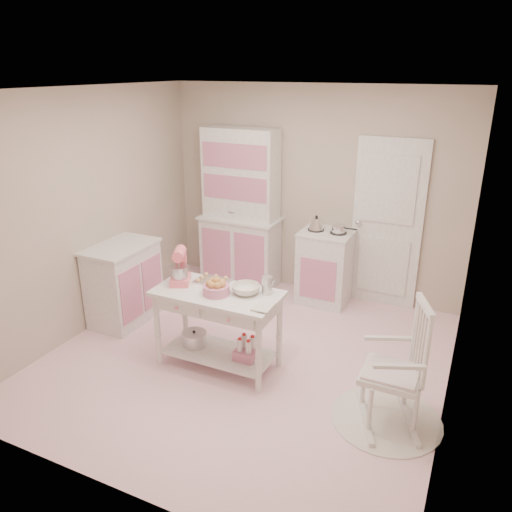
# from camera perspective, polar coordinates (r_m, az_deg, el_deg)

# --- Properties ---
(room_shell) EXTENTS (3.84, 3.84, 2.62)m
(room_shell) POSITION_cam_1_polar(r_m,az_deg,el_deg) (4.52, -1.24, 6.37)
(room_shell) COLOR #FB9DB8
(room_shell) RESTS_ON ground
(door) EXTENTS (0.82, 0.05, 2.04)m
(door) POSITION_cam_1_polar(r_m,az_deg,el_deg) (6.13, 14.74, 3.51)
(door) COLOR white
(door) RESTS_ON ground
(hutch) EXTENTS (1.06, 0.50, 2.08)m
(hutch) POSITION_cam_1_polar(r_m,az_deg,el_deg) (6.50, -1.85, 5.36)
(hutch) COLOR white
(hutch) RESTS_ON ground
(stove) EXTENTS (0.62, 0.57, 0.92)m
(stove) POSITION_cam_1_polar(r_m,az_deg,el_deg) (6.22, 7.91, -1.22)
(stove) COLOR white
(stove) RESTS_ON ground
(base_cabinet) EXTENTS (0.54, 0.84, 0.92)m
(base_cabinet) POSITION_cam_1_polar(r_m,az_deg,el_deg) (5.89, -14.87, -3.04)
(base_cabinet) COLOR white
(base_cabinet) RESTS_ON ground
(lace_rug) EXTENTS (0.92, 0.92, 0.01)m
(lace_rug) POSITION_cam_1_polar(r_m,az_deg,el_deg) (4.54, 14.63, -17.58)
(lace_rug) COLOR white
(lace_rug) RESTS_ON ground
(rocking_chair) EXTENTS (0.72, 0.85, 1.10)m
(rocking_chair) POSITION_cam_1_polar(r_m,az_deg,el_deg) (4.23, 15.31, -11.78)
(rocking_chair) COLOR white
(rocking_chair) RESTS_ON ground
(work_table) EXTENTS (1.20, 0.60, 0.80)m
(work_table) POSITION_cam_1_polar(r_m,az_deg,el_deg) (4.89, -4.33, -8.34)
(work_table) COLOR white
(work_table) RESTS_ON ground
(stand_mixer) EXTENTS (0.30, 0.34, 0.34)m
(stand_mixer) POSITION_cam_1_polar(r_m,az_deg,el_deg) (4.86, -8.72, -1.25)
(stand_mixer) COLOR #FD6A79
(stand_mixer) RESTS_ON work_table
(cookie_tray) EXTENTS (0.34, 0.24, 0.02)m
(cookie_tray) POSITION_cam_1_polar(r_m,az_deg,el_deg) (4.91, -4.96, -2.88)
(cookie_tray) COLOR silver
(cookie_tray) RESTS_ON work_table
(bread_basket) EXTENTS (0.25, 0.25, 0.09)m
(bread_basket) POSITION_cam_1_polar(r_m,az_deg,el_deg) (4.64, -4.56, -3.86)
(bread_basket) COLOR #CC7596
(bread_basket) RESTS_ON work_table
(mixing_bowl) EXTENTS (0.27, 0.27, 0.08)m
(mixing_bowl) POSITION_cam_1_polar(r_m,az_deg,el_deg) (4.64, -1.18, -3.83)
(mixing_bowl) COLOR silver
(mixing_bowl) RESTS_ON work_table
(metal_pitcher) EXTENTS (0.10, 0.10, 0.17)m
(metal_pitcher) POSITION_cam_1_polar(r_m,az_deg,el_deg) (4.62, 1.26, -3.36)
(metal_pitcher) COLOR silver
(metal_pitcher) RESTS_ON work_table
(recipe_book) EXTENTS (0.16, 0.22, 0.02)m
(recipe_book) POSITION_cam_1_polar(r_m,az_deg,el_deg) (4.41, -0.11, -5.63)
(recipe_book) COLOR silver
(recipe_book) RESTS_ON work_table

